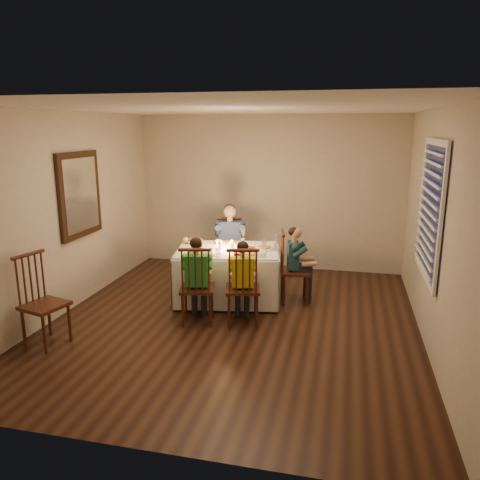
% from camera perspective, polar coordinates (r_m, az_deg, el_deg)
% --- Properties ---
extents(ground, '(5.00, 5.00, 0.00)m').
position_cam_1_polar(ground, '(5.99, -0.74, -9.91)').
color(ground, black).
rests_on(ground, ground).
extents(wall_left, '(0.02, 5.00, 2.60)m').
position_cam_1_polar(wall_left, '(6.51, -20.43, 3.10)').
color(wall_left, '#BFB7A3').
rests_on(wall_left, ground).
extents(wall_right, '(0.02, 5.00, 2.60)m').
position_cam_1_polar(wall_right, '(5.52, 22.53, 1.16)').
color(wall_right, '#BFB7A3').
rests_on(wall_right, ground).
extents(wall_back, '(4.50, 0.02, 2.60)m').
position_cam_1_polar(wall_back, '(8.02, 3.51, 5.78)').
color(wall_back, '#BFB7A3').
rests_on(wall_back, ground).
extents(ceiling, '(5.00, 5.00, 0.00)m').
position_cam_1_polar(ceiling, '(5.50, -0.83, 15.79)').
color(ceiling, white).
rests_on(ceiling, wall_back).
extents(dining_table, '(1.58, 1.27, 0.71)m').
position_cam_1_polar(dining_table, '(6.55, -1.52, -2.91)').
color(dining_table, silver).
rests_on(dining_table, ground).
extents(chair_adult, '(0.50, 0.49, 1.01)m').
position_cam_1_polar(chair_adult, '(7.44, -1.21, -5.12)').
color(chair_adult, '#351A0E').
rests_on(chair_adult, ground).
extents(chair_near_left, '(0.49, 0.48, 1.01)m').
position_cam_1_polar(chair_near_left, '(6.01, -5.14, -9.91)').
color(chair_near_left, '#351A0E').
rests_on(chair_near_left, ground).
extents(chair_near_right, '(0.50, 0.48, 1.01)m').
position_cam_1_polar(chair_near_right, '(5.96, 0.31, -10.04)').
color(chair_near_right, '#351A0E').
rests_on(chair_near_right, ground).
extents(chair_end, '(0.47, 0.49, 1.01)m').
position_cam_1_polar(chair_end, '(6.68, 6.59, -7.44)').
color(chair_end, '#351A0E').
rests_on(chair_end, ground).
extents(chair_extra, '(0.51, 0.52, 1.05)m').
position_cam_1_polar(chair_extra, '(5.85, -22.28, -11.63)').
color(chair_extra, '#351A0E').
rests_on(chair_extra, ground).
extents(adult, '(0.54, 0.51, 1.24)m').
position_cam_1_polar(adult, '(7.44, -1.21, -5.12)').
color(adult, '#32477D').
rests_on(adult, ground).
extents(child_green, '(0.44, 0.42, 1.10)m').
position_cam_1_polar(child_green, '(6.01, -5.14, -9.91)').
color(child_green, green).
rests_on(child_green, ground).
extents(child_yellow, '(0.42, 0.40, 1.06)m').
position_cam_1_polar(child_yellow, '(5.96, 0.31, -10.04)').
color(child_yellow, yellow).
rests_on(child_yellow, ground).
extents(child_teal, '(0.39, 0.41, 1.07)m').
position_cam_1_polar(child_teal, '(6.68, 6.59, -7.44)').
color(child_teal, '#1A3A41').
rests_on(child_teal, ground).
extents(setting_adult, '(0.30, 0.30, 0.02)m').
position_cam_1_polar(setting_adult, '(6.78, -1.07, -0.39)').
color(setting_adult, white).
rests_on(setting_adult, dining_table).
extents(setting_green, '(0.30, 0.30, 0.02)m').
position_cam_1_polar(setting_green, '(6.20, -4.21, -1.75)').
color(setting_green, white).
rests_on(setting_green, dining_table).
extents(setting_yellow, '(0.30, 0.30, 0.02)m').
position_cam_1_polar(setting_yellow, '(6.18, 1.37, -1.79)').
color(setting_yellow, white).
rests_on(setting_yellow, dining_table).
extents(setting_teal, '(0.30, 0.30, 0.02)m').
position_cam_1_polar(setting_teal, '(6.50, 2.94, -1.01)').
color(setting_teal, white).
rests_on(setting_teal, dining_table).
extents(candle_left, '(0.06, 0.06, 0.10)m').
position_cam_1_polar(candle_left, '(6.49, -2.43, -0.67)').
color(candle_left, white).
rests_on(candle_left, dining_table).
extents(candle_right, '(0.06, 0.06, 0.10)m').
position_cam_1_polar(candle_right, '(6.47, -1.00, -0.69)').
color(candle_right, white).
rests_on(candle_right, dining_table).
extents(squash, '(0.09, 0.09, 0.09)m').
position_cam_1_polar(squash, '(6.84, -6.63, -0.04)').
color(squash, '#FFF943').
rests_on(squash, dining_table).
extents(orange_fruit, '(0.08, 0.08, 0.08)m').
position_cam_1_polar(orange_fruit, '(6.52, 0.62, -0.69)').
color(orange_fruit, orange).
rests_on(orange_fruit, dining_table).
extents(serving_bowl, '(0.27, 0.27, 0.06)m').
position_cam_1_polar(serving_bowl, '(6.83, -5.61, -0.17)').
color(serving_bowl, white).
rests_on(serving_bowl, dining_table).
extents(wall_mirror, '(0.06, 0.95, 1.15)m').
position_cam_1_polar(wall_mirror, '(6.71, -18.94, 5.25)').
color(wall_mirror, black).
rests_on(wall_mirror, wall_left).
extents(window_blinds, '(0.07, 1.34, 1.54)m').
position_cam_1_polar(window_blinds, '(5.58, 22.11, 3.41)').
color(window_blinds, '#0D1234').
rests_on(window_blinds, wall_right).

